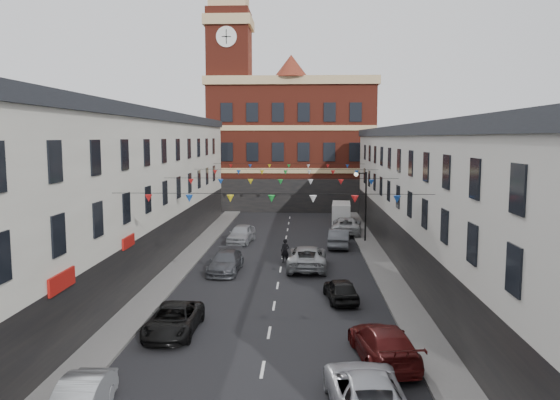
# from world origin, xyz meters

# --- Properties ---
(ground) EXTENTS (160.00, 160.00, 0.00)m
(ground) POSITION_xyz_m (0.00, 0.00, 0.00)
(ground) COLOR black
(ground) RESTS_ON ground
(pavement_left) EXTENTS (1.80, 64.00, 0.15)m
(pavement_left) POSITION_xyz_m (-6.90, 2.00, 0.07)
(pavement_left) COLOR #605E5B
(pavement_left) RESTS_ON ground
(pavement_right) EXTENTS (1.80, 64.00, 0.15)m
(pavement_right) POSITION_xyz_m (6.90, 2.00, 0.07)
(pavement_right) COLOR #605E5B
(pavement_right) RESTS_ON ground
(terrace_left) EXTENTS (8.40, 56.00, 10.70)m
(terrace_left) POSITION_xyz_m (-11.78, 1.00, 5.35)
(terrace_left) COLOR beige
(terrace_left) RESTS_ON ground
(terrace_right) EXTENTS (8.40, 56.00, 9.70)m
(terrace_right) POSITION_xyz_m (11.78, 1.00, 4.85)
(terrace_right) COLOR #BAB8AE
(terrace_right) RESTS_ON ground
(civic_building) EXTENTS (20.60, 13.30, 18.50)m
(civic_building) POSITION_xyz_m (0.00, 37.95, 8.14)
(civic_building) COLOR maroon
(civic_building) RESTS_ON ground
(clock_tower) EXTENTS (5.60, 5.60, 30.00)m
(clock_tower) POSITION_xyz_m (-7.50, 35.00, 14.93)
(clock_tower) COLOR maroon
(clock_tower) RESTS_ON ground
(distant_hill) EXTENTS (40.00, 14.00, 10.00)m
(distant_hill) POSITION_xyz_m (-4.00, 62.00, 5.00)
(distant_hill) COLOR #2F4821
(distant_hill) RESTS_ON ground
(street_lamp) EXTENTS (1.10, 0.36, 6.00)m
(street_lamp) POSITION_xyz_m (6.55, 14.00, 3.90)
(street_lamp) COLOR black
(street_lamp) RESTS_ON ground
(car_left_c) EXTENTS (2.18, 4.65, 1.28)m
(car_left_c) POSITION_xyz_m (-4.34, -8.30, 0.64)
(car_left_c) COLOR black
(car_left_c) RESTS_ON ground
(car_left_d) EXTENTS (2.12, 4.85, 1.39)m
(car_left_d) POSITION_xyz_m (-3.60, 3.12, 0.69)
(car_left_d) COLOR #414349
(car_left_d) RESTS_ON ground
(car_left_e) EXTENTS (2.38, 4.76, 1.56)m
(car_left_e) POSITION_xyz_m (-3.72, 13.28, 0.78)
(car_left_e) COLOR #9A9DA2
(car_left_e) RESTS_ON ground
(car_right_b) EXTENTS (2.76, 5.40, 1.46)m
(car_right_b) POSITION_xyz_m (3.60, -15.17, 0.73)
(car_right_b) COLOR #AEAFB7
(car_right_b) RESTS_ON ground
(car_right_c) EXTENTS (2.72, 5.29, 1.47)m
(car_right_c) POSITION_xyz_m (4.75, -10.98, 0.73)
(car_right_c) COLOR #4C0F0F
(car_right_c) RESTS_ON ground
(car_right_d) EXTENTS (1.97, 3.92, 1.28)m
(car_right_d) POSITION_xyz_m (3.60, -2.96, 0.64)
(car_right_d) COLOR black
(car_right_d) RESTS_ON ground
(car_right_e) EXTENTS (2.11, 4.79, 1.53)m
(car_right_e) POSITION_xyz_m (4.45, 11.80, 0.76)
(car_right_e) COLOR #4A4D52
(car_right_e) RESTS_ON ground
(car_right_f) EXTENTS (3.17, 5.93, 1.58)m
(car_right_f) POSITION_xyz_m (5.50, 17.89, 0.79)
(car_right_f) COLOR #B2B4B7
(car_right_f) RESTS_ON ground
(moving_car) EXTENTS (2.76, 5.74, 1.58)m
(moving_car) POSITION_xyz_m (1.80, 4.43, 0.79)
(moving_car) COLOR #9DA1A4
(moving_car) RESTS_ON ground
(white_van) EXTENTS (2.17, 4.90, 2.11)m
(white_van) POSITION_xyz_m (5.45, 24.36, 1.06)
(white_van) COLOR silver
(white_van) RESTS_ON ground
(pedestrian) EXTENTS (0.72, 0.59, 1.71)m
(pedestrian) POSITION_xyz_m (0.24, 6.04, 0.86)
(pedestrian) COLOR black
(pedestrian) RESTS_ON ground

